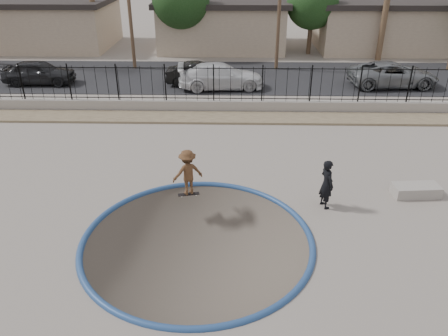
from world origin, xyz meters
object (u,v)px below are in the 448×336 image
(skateboard, at_px, (189,194))
(car_b, at_px, (200,74))
(car_a, at_px, (39,72))
(videographer, at_px, (327,184))
(concrete_ledge, at_px, (416,190))
(car_c, at_px, (221,76))
(car_d, at_px, (393,74))
(skater, at_px, (188,175))

(skateboard, relative_size, car_b, 0.19)
(car_a, bearing_deg, videographer, -133.34)
(concrete_ledge, height_order, car_a, car_a)
(concrete_ledge, relative_size, car_c, 0.31)
(car_c, bearing_deg, skateboard, 170.77)
(videographer, distance_m, car_d, 15.49)
(skateboard, distance_m, concrete_ledge, 8.02)
(skater, relative_size, car_b, 0.40)
(car_a, height_order, car_c, car_c)
(concrete_ledge, distance_m, car_d, 13.61)
(skateboard, distance_m, car_a, 17.12)
(car_d, bearing_deg, car_b, 86.37)
(skater, distance_m, concrete_ledge, 8.04)
(car_a, bearing_deg, car_d, -90.87)
(skateboard, bearing_deg, car_b, 80.61)
(car_a, relative_size, car_b, 1.07)
(concrete_ledge, xyz_separation_m, car_a, (-18.64, 13.19, 0.58))
(concrete_ledge, xyz_separation_m, car_d, (3.29, 13.19, 0.58))
(concrete_ledge, bearing_deg, car_a, 144.71)
(videographer, bearing_deg, car_b, -0.61)
(videographer, relative_size, car_a, 0.39)
(car_c, relative_size, car_d, 0.96)
(concrete_ledge, bearing_deg, skater, -178.52)
(skateboard, distance_m, car_c, 12.77)
(car_d, bearing_deg, concrete_ledge, 162.35)
(car_a, bearing_deg, concrete_ledge, -126.16)
(car_a, bearing_deg, skater, -142.45)
(car_a, distance_m, car_d, 21.93)
(skateboard, relative_size, car_a, 0.18)
(skater, relative_size, car_a, 0.38)
(skateboard, xyz_separation_m, car_a, (-10.63, 13.40, 0.73))
(car_b, bearing_deg, videographer, -158.35)
(videographer, bearing_deg, concrete_ledge, -97.73)
(concrete_ledge, bearing_deg, skateboard, -178.52)
(car_a, height_order, car_b, car_a)
(car_a, distance_m, car_b, 10.05)
(skateboard, height_order, car_b, car_b)
(skater, relative_size, car_c, 0.32)
(car_b, relative_size, car_d, 0.77)
(skater, height_order, car_a, skater)
(skateboard, bearing_deg, skater, 0.00)
(skater, relative_size, concrete_ledge, 1.04)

